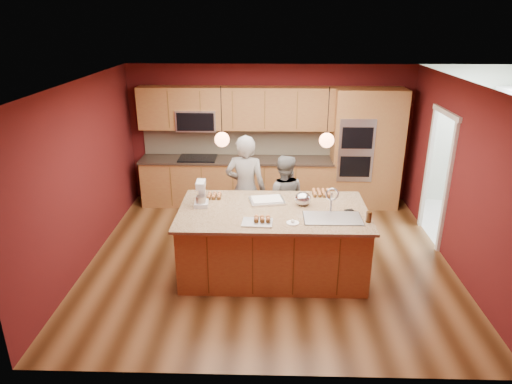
{
  "coord_description": "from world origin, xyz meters",
  "views": [
    {
      "loc": [
        -0.02,
        -6.29,
        3.56
      ],
      "look_at": [
        -0.2,
        -0.1,
        1.14
      ],
      "focal_mm": 32.0,
      "sensor_mm": 36.0,
      "label": 1
    }
  ],
  "objects_px": {
    "island": "(274,240)",
    "person_right": "(283,199)",
    "stand_mixer": "(201,195)",
    "person_left": "(246,189)",
    "mixing_bowl": "(303,199)"
  },
  "relations": [
    {
      "from": "island",
      "to": "stand_mixer",
      "type": "height_order",
      "value": "island"
    },
    {
      "from": "person_left",
      "to": "mixing_bowl",
      "type": "xyz_separation_m",
      "value": [
        0.87,
        -0.8,
        0.17
      ]
    },
    {
      "from": "island",
      "to": "mixing_bowl",
      "type": "xyz_separation_m",
      "value": [
        0.41,
        0.2,
        0.58
      ]
    },
    {
      "from": "person_right",
      "to": "island",
      "type": "bearing_deg",
      "value": 85.43
    },
    {
      "from": "person_left",
      "to": "stand_mixer",
      "type": "bearing_deg",
      "value": 62.32
    },
    {
      "from": "person_right",
      "to": "stand_mixer",
      "type": "distance_m",
      "value": 1.54
    },
    {
      "from": "stand_mixer",
      "to": "person_right",
      "type": "bearing_deg",
      "value": 32.4
    },
    {
      "from": "island",
      "to": "person_right",
      "type": "relative_size",
      "value": 1.8
    },
    {
      "from": "island",
      "to": "person_right",
      "type": "height_order",
      "value": "person_right"
    },
    {
      "from": "stand_mixer",
      "to": "person_left",
      "type": "bearing_deg",
      "value": 52.34
    },
    {
      "from": "island",
      "to": "person_left",
      "type": "bearing_deg",
      "value": 114.48
    },
    {
      "from": "person_right",
      "to": "person_left",
      "type": "bearing_deg",
      "value": 4.46
    },
    {
      "from": "stand_mixer",
      "to": "island",
      "type": "bearing_deg",
      "value": -10.76
    },
    {
      "from": "person_left",
      "to": "stand_mixer",
      "type": "distance_m",
      "value": 1.07
    },
    {
      "from": "person_left",
      "to": "person_right",
      "type": "relative_size",
      "value": 1.22
    }
  ]
}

